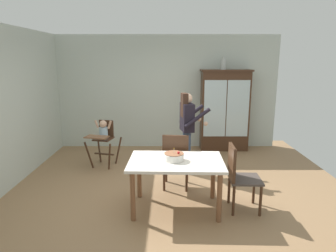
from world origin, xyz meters
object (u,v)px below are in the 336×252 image
object	(u,v)px
birthday_cake	(173,157)
dining_chair_right_end	(237,173)
adult_person	(187,123)
dining_table	(175,167)
china_cabinet	(224,110)
high_chair_with_toddler	(102,135)
dining_chair_far_side	(175,158)
ceramic_vase	(222,64)

from	to	relation	value
birthday_cake	dining_chair_right_end	world-z (taller)	dining_chair_right_end
adult_person	dining_table	bearing A→B (deg)	158.86
china_cabinet	high_chair_with_toddler	bearing A→B (deg)	-156.30
dining_table	dining_chair_far_side	xyz separation A→B (m)	(0.01, 0.66, -0.08)
birthday_cake	dining_chair_right_end	size ratio (longest dim) A/B	0.29
china_cabinet	dining_chair_far_side	world-z (taller)	china_cabinet
ceramic_vase	dining_chair_far_side	xyz separation A→B (m)	(-1.14, -2.28, -1.47)
ceramic_vase	dining_chair_right_end	xyz separation A→B (m)	(-0.27, -2.96, -1.47)
adult_person	dining_chair_far_side	xyz separation A→B (m)	(-0.24, -0.78, -0.41)
ceramic_vase	dining_chair_far_side	distance (m)	2.94
ceramic_vase	dining_chair_far_side	size ratio (longest dim) A/B	0.28
high_chair_with_toddler	birthday_cake	distance (m)	2.26
birthday_cake	dining_chair_far_side	bearing A→B (deg)	86.31
adult_person	dining_chair_far_side	size ratio (longest dim) A/B	1.59
china_cabinet	ceramic_vase	world-z (taller)	ceramic_vase
ceramic_vase	dining_table	xyz separation A→B (m)	(-1.15, -2.94, -1.39)
dining_chair_far_side	dining_chair_right_end	distance (m)	1.11
china_cabinet	dining_chair_right_end	distance (m)	3.01
high_chair_with_toddler	dining_table	xyz separation A→B (m)	(1.41, -1.78, -0.02)
china_cabinet	high_chair_with_toddler	size ratio (longest dim) A/B	2.00
dining_table	dining_chair_right_end	bearing A→B (deg)	-1.66
china_cabinet	dining_table	distance (m)	3.20
high_chair_with_toddler	dining_chair_far_side	bearing A→B (deg)	-24.09
dining_chair_far_side	dining_table	bearing A→B (deg)	94.17
dining_chair_far_side	birthday_cake	bearing A→B (deg)	91.61
ceramic_vase	adult_person	world-z (taller)	ceramic_vase
ceramic_vase	dining_chair_right_end	distance (m)	3.32
high_chair_with_toddler	adult_person	distance (m)	1.73
adult_person	dining_table	distance (m)	1.50
china_cabinet	ceramic_vase	bearing A→B (deg)	176.95
high_chair_with_toddler	dining_chair_right_end	size ratio (longest dim) A/B	0.99
high_chair_with_toddler	birthday_cake	world-z (taller)	high_chair_with_toddler
dining_table	china_cabinet	bearing A→B (deg)	67.38
china_cabinet	adult_person	world-z (taller)	china_cabinet
ceramic_vase	dining_table	world-z (taller)	ceramic_vase
ceramic_vase	dining_chair_far_side	world-z (taller)	ceramic_vase
ceramic_vase	dining_table	size ratio (longest dim) A/B	0.20
china_cabinet	adult_person	xyz separation A→B (m)	(-0.97, -1.49, 0.01)
dining_chair_far_side	china_cabinet	bearing A→B (deg)	-112.70
china_cabinet	ceramic_vase	distance (m)	1.07
high_chair_with_toddler	adult_person	xyz separation A→B (m)	(1.66, -0.34, 0.31)
ceramic_vase	dining_table	distance (m)	3.45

